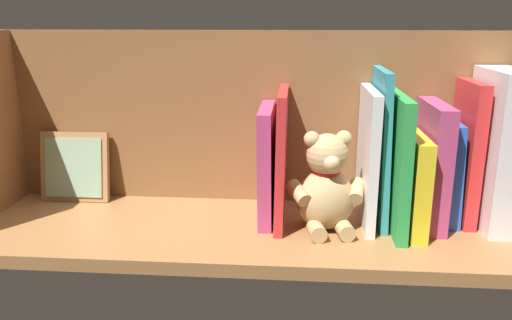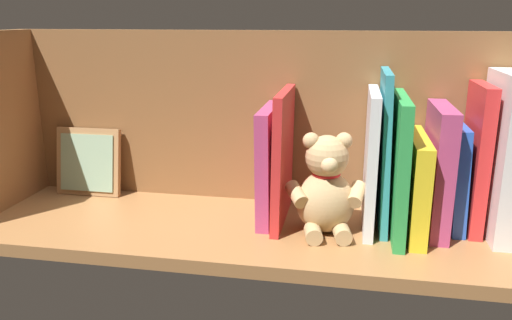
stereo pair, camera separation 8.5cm
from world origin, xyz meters
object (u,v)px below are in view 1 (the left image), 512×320
object	(u,v)px
picture_frame_leaning	(75,167)
book_0	(466,152)
teddy_bear	(326,187)
dictionary_thick_white	(499,149)

from	to	relation	value
picture_frame_leaning	book_0	bearing A→B (deg)	176.74
teddy_bear	dictionary_thick_white	bearing A→B (deg)	179.10
book_0	teddy_bear	world-z (taller)	book_0
dictionary_thick_white	teddy_bear	world-z (taller)	dictionary_thick_white
book_0	teddy_bear	distance (cm)	25.25
dictionary_thick_white	book_0	xyz separation A→B (cm)	(4.65, -1.70, -1.06)
teddy_bear	picture_frame_leaning	xyz separation A→B (cm)	(47.69, -10.47, -0.79)
dictionary_thick_white	book_0	size ratio (longest dim) A/B	1.09
dictionary_thick_white	book_0	bearing A→B (deg)	-20.03
dictionary_thick_white	book_0	distance (cm)	5.06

